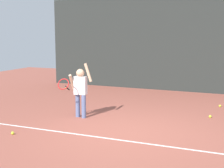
{
  "coord_description": "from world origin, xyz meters",
  "views": [
    {
      "loc": [
        2.25,
        -6.13,
        2.08
      ],
      "look_at": [
        -0.75,
        0.99,
        0.85
      ],
      "focal_mm": 52.21,
      "sensor_mm": 36.0,
      "label": 1
    }
  ],
  "objects_px": {
    "tennis_player": "(80,88)",
    "tennis_ball_0": "(210,116)",
    "tennis_ball_5": "(13,133)",
    "tennis_ball_3": "(220,106)",
    "tennis_ball_1": "(66,88)"
  },
  "relations": [
    {
      "from": "tennis_ball_3",
      "to": "tennis_ball_5",
      "type": "distance_m",
      "value": 5.67
    },
    {
      "from": "tennis_ball_0",
      "to": "tennis_ball_1",
      "type": "distance_m",
      "value": 5.89
    },
    {
      "from": "tennis_ball_5",
      "to": "tennis_player",
      "type": "bearing_deg",
      "value": 70.33
    },
    {
      "from": "tennis_ball_1",
      "to": "tennis_ball_3",
      "type": "distance_m",
      "value": 5.64
    },
    {
      "from": "tennis_player",
      "to": "tennis_ball_5",
      "type": "bearing_deg",
      "value": -116.9
    },
    {
      "from": "tennis_player",
      "to": "tennis_ball_3",
      "type": "distance_m",
      "value": 4.05
    },
    {
      "from": "tennis_ball_0",
      "to": "tennis_ball_3",
      "type": "xyz_separation_m",
      "value": [
        0.12,
        1.32,
        0.0
      ]
    },
    {
      "from": "tennis_player",
      "to": "tennis_ball_5",
      "type": "distance_m",
      "value": 1.99
    },
    {
      "from": "tennis_ball_3",
      "to": "tennis_player",
      "type": "bearing_deg",
      "value": -140.68
    },
    {
      "from": "tennis_ball_0",
      "to": "tennis_ball_3",
      "type": "bearing_deg",
      "value": 84.71
    },
    {
      "from": "tennis_player",
      "to": "tennis_ball_0",
      "type": "distance_m",
      "value": 3.28
    },
    {
      "from": "tennis_ball_1",
      "to": "tennis_player",
      "type": "bearing_deg",
      "value": -54.63
    },
    {
      "from": "tennis_ball_1",
      "to": "tennis_ball_3",
      "type": "xyz_separation_m",
      "value": [
        5.56,
        -0.95,
        0.0
      ]
    },
    {
      "from": "tennis_ball_1",
      "to": "tennis_ball_0",
      "type": "bearing_deg",
      "value": -22.64
    },
    {
      "from": "tennis_ball_0",
      "to": "tennis_ball_5",
      "type": "bearing_deg",
      "value": -140.49
    }
  ]
}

